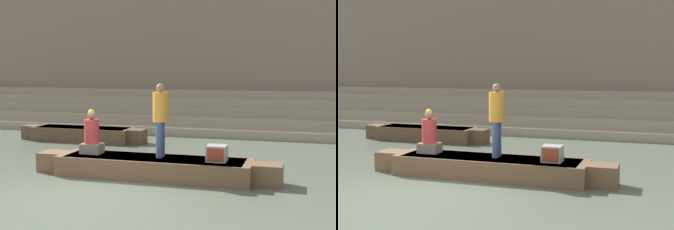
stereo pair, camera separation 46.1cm
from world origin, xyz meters
TOP-DOWN VIEW (x-y plane):
  - ground_plane at (0.00, 0.00)m, footprint 120.00×120.00m
  - ghat_steps at (0.00, 10.30)m, footprint 36.00×3.26m
  - back_wall at (0.00, 12.09)m, footprint 34.20×1.28m
  - rowboat_main at (0.88, 1.76)m, footprint 6.01×1.30m
  - person_standing at (1.02, 1.88)m, footprint 0.37×0.37m
  - person_rowing at (-0.76, 1.83)m, footprint 0.52×0.41m
  - tv_set at (2.42, 1.73)m, footprint 0.46×0.43m
  - moored_boat_shore at (-3.27, 6.30)m, footprint 4.67×1.11m

SIDE VIEW (x-z plane):
  - ground_plane at x=0.00m, z-range 0.00..0.00m
  - rowboat_main at x=0.88m, z-range 0.02..0.50m
  - moored_boat_shore at x=-3.27m, z-range 0.02..0.51m
  - ghat_steps at x=0.00m, z-range -0.22..1.42m
  - tv_set at x=2.42m, z-range 0.49..0.86m
  - person_rowing at x=-0.76m, z-range 0.37..1.48m
  - person_standing at x=1.02m, z-range 0.62..2.38m
  - back_wall at x=0.00m, z-range -0.03..7.08m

